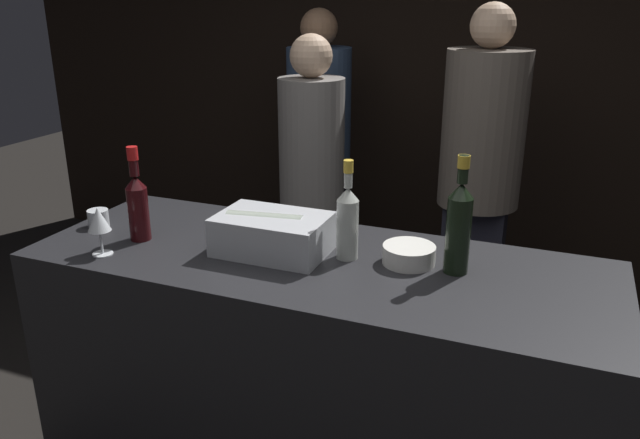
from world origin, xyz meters
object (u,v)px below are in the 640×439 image
Objects in this scene: candle_votive at (98,218)px; person_grey_polo at (319,148)px; rose_wine_bottle at (348,219)px; person_in_hoodie at (480,172)px; ice_bin_with_bottles at (272,232)px; champagne_bottle at (459,224)px; red_wine_bottle_tall at (137,202)px; person_blond_tee at (312,181)px; bowl_white at (409,254)px; wine_glass at (99,221)px.

person_grey_polo is at bearing 83.42° from candle_votive.
candle_votive is 0.23× the size of rose_wine_bottle.
ice_bin_with_bottles is at bearing 51.23° from person_in_hoodie.
candle_votive is 0.21× the size of champagne_bottle.
rose_wine_bottle is 1.37m from person_in_hoodie.
person_blond_tee is (0.12, 1.23, -0.25)m from red_wine_bottle_tall.
person_grey_polo is (-0.15, 0.47, 0.06)m from person_blond_tee.
candle_votive is 0.25m from red_wine_bottle_tall.
ice_bin_with_bottles reaches higher than bowl_white.
person_blond_tee is at bearing 130.35° from champagne_bottle.
person_grey_polo is (-0.50, 1.64, -0.13)m from ice_bin_with_bottles.
ice_bin_with_bottles is at bearing -168.85° from rose_wine_bottle.
champagne_bottle is 0.21× the size of person_grey_polo.
rose_wine_bottle is (-0.19, -0.03, 0.10)m from bowl_white.
bowl_white is 0.19m from champagne_bottle.
person_in_hoodie reaches higher than champagne_bottle.
rose_wine_bottle is (0.24, 0.05, 0.06)m from ice_bin_with_bottles.
champagne_bottle is at bearing 6.81° from ice_bin_with_bottles.
wine_glass is at bearing -47.33° from candle_votive.
red_wine_bottle_tall is (0.03, 0.16, 0.02)m from wine_glass.
candle_votive is 1.67m from person_grey_polo.
wine_glass reaches higher than bowl_white.
person_grey_polo is (-0.74, 1.59, -0.19)m from rose_wine_bottle.
person_blond_tee is 0.50m from person_grey_polo.
person_grey_polo is at bearing 89.94° from wine_glass.
rose_wine_bottle is (0.74, 0.27, 0.01)m from wine_glass.
rose_wine_bottle is 1.77m from person_grey_polo.
champagne_bottle is at bearing 74.83° from person_in_hoodie.
person_in_hoodie is 0.85m from person_blond_tee.
wine_glass is at bearing 152.32° from person_grey_polo.
bowl_white is 1.03× the size of wine_glass.
person_blond_tee is (-0.81, -0.23, -0.07)m from person_in_hoodie.
rose_wine_bottle is 1.29m from person_blond_tee.
champagne_bottle reaches higher than ice_bin_with_bottles.
person_grey_polo reaches higher than person_blond_tee.
ice_bin_with_bottles is 1.47m from person_in_hoodie.
person_blond_tee reaches higher than red_wine_bottle_tall.
candle_votive is (-0.19, 0.21, -0.08)m from wine_glass.
bowl_white is at bearing 9.05° from red_wine_bottle_tall.
person_in_hoodie reaches higher than person_grey_polo.
wine_glass is 0.09× the size of person_grey_polo.
red_wine_bottle_tall reaches higher than candle_votive.
ice_bin_with_bottles is 0.59m from champagne_bottle.
ice_bin_with_bottles is 0.48m from red_wine_bottle_tall.
red_wine_bottle_tall is at bearing -172.65° from champagne_bottle.
rose_wine_bottle reaches higher than bowl_white.
bowl_white is 0.22m from rose_wine_bottle.
red_wine_bottle_tall is at bearing -171.98° from ice_bin_with_bottles.
person_blond_tee is (0.15, 1.39, -0.23)m from wine_glass.
candle_votive is at bearing -178.45° from ice_bin_with_bottles.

